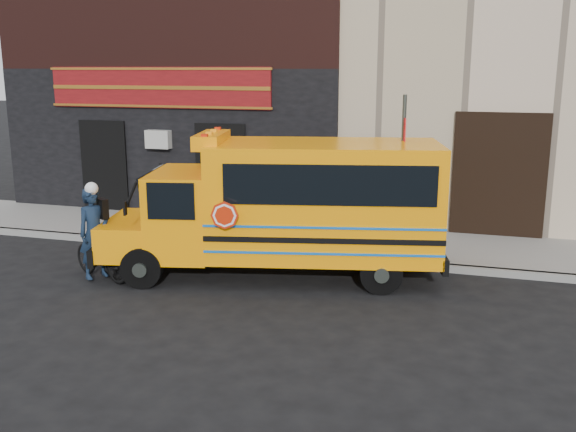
% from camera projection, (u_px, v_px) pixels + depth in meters
% --- Properties ---
extents(ground, '(120.00, 120.00, 0.00)m').
position_uv_depth(ground, '(274.00, 299.00, 11.87)').
color(ground, black).
rests_on(ground, ground).
extents(curb, '(40.00, 0.20, 0.15)m').
position_uv_depth(curb, '(309.00, 256.00, 14.28)').
color(curb, gray).
rests_on(curb, ground).
extents(sidewalk, '(40.00, 3.00, 0.15)m').
position_uv_depth(sidewalk, '(324.00, 240.00, 15.68)').
color(sidewalk, gray).
rests_on(sidewalk, ground).
extents(building, '(20.00, 10.70, 12.00)m').
position_uv_depth(building, '(371.00, 4.00, 20.27)').
color(building, '#C1AA90').
rests_on(building, sidewalk).
extents(school_bus, '(7.19, 3.54, 2.92)m').
position_uv_depth(school_bus, '(291.00, 204.00, 12.89)').
color(school_bus, black).
rests_on(school_bus, ground).
extents(sign_pole, '(0.11, 0.32, 3.66)m').
position_uv_depth(sign_pole, '(402.00, 177.00, 13.10)').
color(sign_pole, '#383F39').
rests_on(sign_pole, ground).
extents(bicycle, '(1.76, 1.14, 1.03)m').
position_uv_depth(bicycle, '(101.00, 254.00, 12.90)').
color(bicycle, black).
rests_on(bicycle, ground).
extents(cyclist, '(0.72, 0.80, 1.84)m').
position_uv_depth(cyclist, '(95.00, 235.00, 12.77)').
color(cyclist, '#101E32').
rests_on(cyclist, ground).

